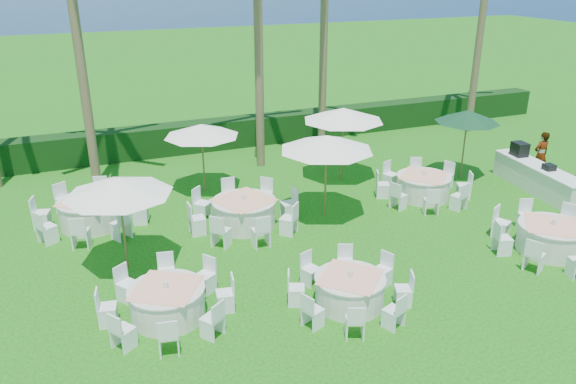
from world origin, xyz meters
The scene contains 20 objects.
ground centered at (0.00, 0.00, 0.00)m, with size 120.00×120.00×0.00m, color #0F530E.
hedge centered at (0.00, 12.00, 0.60)m, with size 34.00×1.00×1.20m, color black.
ocean centered at (0.00, 102.00, 0.00)m, with size 260.00×260.00×0.00m, color #07194B.
banquet_table_a centered at (-4.02, 0.33, 0.40)m, with size 2.99×2.99×0.91m.
banquet_table_b centered at (-0.03, -0.75, 0.38)m, with size 2.79×2.79×0.88m.
banquet_table_c centered at (6.28, -0.53, 0.42)m, with size 3.13×3.13×0.96m.
banquet_table_d centered at (-5.21, 5.94, 0.44)m, with size 3.32×3.32×1.00m.
banquet_table_e centered at (-0.97, 4.19, 0.44)m, with size 3.34×3.34×1.01m.
banquet_table_f centered at (5.28, 4.01, 0.42)m, with size 3.08×3.08×0.95m.
umbrella_a centered at (-4.57, 2.90, 2.28)m, with size 2.67×2.67×2.50m.
umbrella_b centered at (1.56, 3.87, 2.40)m, with size 2.86×2.86×2.63m.
umbrella_c centered at (-1.38, 7.36, 2.18)m, with size 2.54×2.54×2.39m.
umbrella_d centered at (3.55, 6.62, 2.42)m, with size 2.89×2.89×2.66m.
umbrella_green centered at (7.70, 5.08, 2.32)m, with size 2.29×2.29×2.54m.
buffet_table centered at (9.29, 3.02, 0.49)m, with size 1.26×4.04×1.41m.
staff_person centered at (10.40, 4.07, 0.86)m, with size 0.63×0.41×1.72m, color gray.
palm_b centered at (-4.81, 9.22, 5.30)m, with size 4.16×4.40×9.66m.
palm_c centered at (1.33, 9.17, 5.84)m, with size 4.38×4.21×10.72m.
palm_d centered at (4.77, 10.88, 4.48)m, with size 4.40×4.11×8.06m.
palm_e centered at (12.05, 10.05, 5.58)m, with size 4.33×4.31×10.21m.
Camera 1 is at (-5.54, -10.49, 7.34)m, focal length 35.00 mm.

